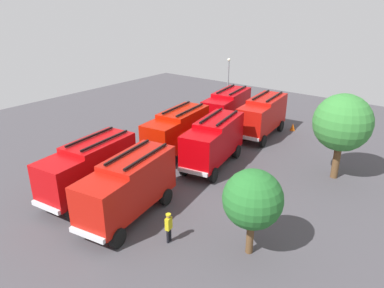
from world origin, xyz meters
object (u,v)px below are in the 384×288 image
Objects in this scene: fire_truck_0 at (227,107)px; firefighter_3 at (169,125)px; traffic_cone_1 at (199,121)px; lamppost at (228,79)px; fire_truck_3 at (262,115)px; fire_truck_5 at (128,186)px; tree_1 at (253,200)px; traffic_cone_0 at (293,127)px; fire_truck_1 at (177,130)px; fire_truck_4 at (213,140)px; tree_0 at (342,123)px; firefighter_0 at (169,226)px; firefighter_1 at (252,111)px; fire_truck_2 at (89,167)px; firefighter_2 at (187,121)px.

firefighter_3 is at bearing -41.07° from fire_truck_0.
traffic_cone_1 is 7.79m from lamppost.
fire_truck_3 and fire_truck_5 have the same top height.
traffic_cone_0 is at bearing -163.08° from tree_1.
fire_truck_1 reaches higher than firefighter_3.
lamppost is (-2.87, -9.78, 3.23)m from traffic_cone_0.
fire_truck_4 is at bearing 171.64° from fire_truck_5.
fire_truck_5 is at bearing -32.26° from tree_0.
firefighter_3 is (5.32, -3.41, -1.21)m from fire_truck_0.
firefighter_0 is 0.28× the size of tree_0.
firefighter_0 is 20.52m from traffic_cone_1.
fire_truck_1 is 3.77m from fire_truck_4.
firefighter_3 is (-3.20, -7.60, -1.21)m from fire_truck_4.
fire_truck_3 is 4.64× the size of firefighter_1.
fire_truck_5 is 1.17× the size of tree_0.
fire_truck_0 is at bearing -61.00° from traffic_cone_0.
tree_1 reaches higher than fire_truck_2.
fire_truck_0 is 6.44m from firefighter_3.
tree_0 reaches higher than fire_truck_4.
firefighter_1 is at bearing -146.86° from fire_truck_3.
lamppost reaches higher than firefighter_0.
tree_0 is at bearing -103.00° from firefighter_3.
fire_truck_4 reaches higher than traffic_cone_0.
fire_truck_5 is at bearing 15.94° from fire_truck_1.
firefighter_3 is at bearing -60.75° from fire_truck_3.
lamppost reaches higher than fire_truck_1.
fire_truck_3 is at bearing 81.15° from fire_truck_0.
tree_0 reaches higher than firefighter_2.
traffic_cone_1 is at bearing -67.33° from firefighter_0.
fire_truck_5 is at bearing 18.98° from lamppost.
firefighter_0 is at bearing 30.59° from fire_truck_1.
traffic_cone_0 is (-11.85, 5.52, -1.78)m from fire_truck_1.
traffic_cone_1 is (-17.38, -10.88, -0.71)m from firefighter_0.
fire_truck_3 is at bearing -29.25° from traffic_cone_0.
fire_truck_3 is 7.29m from traffic_cone_1.
fire_truck_5 is 4.19× the size of firefighter_0.
lamppost is at bearing -106.36° from traffic_cone_0.
firefighter_1 is at bearing -81.36° from firefighter_0.
fire_truck_0 is at bearing -75.79° from firefighter_0.
tree_1 is (-1.53, 7.49, 1.06)m from fire_truck_5.
firefighter_0 reaches higher than traffic_cone_1.
fire_truck_1 is at bearing -100.20° from fire_truck_4.
traffic_cone_1 is at bearing 7.46° from lamppost.
firefighter_1 is 0.95× the size of firefighter_3.
firefighter_1 is 6.18m from traffic_cone_1.
firefighter_2 is (3.27, -2.73, -1.16)m from fire_truck_0.
fire_truck_3 is 0.99× the size of fire_truck_5.
fire_truck_5 reaches higher than firefighter_3.
traffic_cone_0 reaches higher than traffic_cone_1.
fire_truck_2 is 0.99× the size of fire_truck_4.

